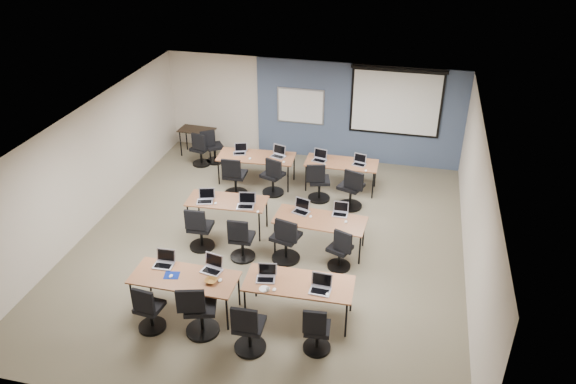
% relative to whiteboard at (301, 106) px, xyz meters
% --- Properties ---
extents(floor, '(8.00, 9.00, 0.02)m').
position_rel_whiteboard_xyz_m(floor, '(0.30, -4.43, -1.45)').
color(floor, '#6B6354').
rests_on(floor, ground).
extents(ceiling, '(8.00, 9.00, 0.02)m').
position_rel_whiteboard_xyz_m(ceiling, '(0.30, -4.43, 1.25)').
color(ceiling, white).
rests_on(ceiling, ground).
extents(wall_back, '(8.00, 0.04, 2.70)m').
position_rel_whiteboard_xyz_m(wall_back, '(0.30, 0.07, -0.10)').
color(wall_back, beige).
rests_on(wall_back, ground).
extents(wall_front, '(8.00, 0.04, 2.70)m').
position_rel_whiteboard_xyz_m(wall_front, '(0.30, -8.93, -0.10)').
color(wall_front, beige).
rests_on(wall_front, ground).
extents(wall_left, '(0.04, 9.00, 2.70)m').
position_rel_whiteboard_xyz_m(wall_left, '(-3.70, -4.43, -0.10)').
color(wall_left, beige).
rests_on(wall_left, ground).
extents(wall_right, '(0.04, 9.00, 2.70)m').
position_rel_whiteboard_xyz_m(wall_right, '(4.30, -4.43, -0.10)').
color(wall_right, beige).
rests_on(wall_right, ground).
extents(blue_accent_panel, '(5.50, 0.04, 2.70)m').
position_rel_whiteboard_xyz_m(blue_accent_panel, '(1.55, 0.04, -0.10)').
color(blue_accent_panel, '#3D5977').
rests_on(blue_accent_panel, wall_back).
extents(whiteboard, '(1.28, 0.03, 0.98)m').
position_rel_whiteboard_xyz_m(whiteboard, '(0.00, 0.00, 0.00)').
color(whiteboard, '#A2A9B5').
rests_on(whiteboard, wall_back).
extents(projector_screen, '(2.40, 0.10, 1.82)m').
position_rel_whiteboard_xyz_m(projector_screen, '(2.50, -0.02, 0.44)').
color(projector_screen, black).
rests_on(projector_screen, wall_back).
extents(training_table_front_left, '(1.87, 0.78, 0.73)m').
position_rel_whiteboard_xyz_m(training_table_front_left, '(-0.60, -6.76, -0.76)').
color(training_table_front_left, '#A97030').
rests_on(training_table_front_left, floor).
extents(training_table_front_right, '(1.88, 0.78, 0.73)m').
position_rel_whiteboard_xyz_m(training_table_front_right, '(1.38, -6.45, -0.76)').
color(training_table_front_right, brown).
rests_on(training_table_front_right, floor).
extents(training_table_mid_left, '(1.72, 0.72, 0.73)m').
position_rel_whiteboard_xyz_m(training_table_mid_left, '(-0.73, -4.07, -0.77)').
color(training_table_mid_left, brown).
rests_on(training_table_mid_left, floor).
extents(training_table_mid_right, '(1.86, 0.78, 0.73)m').
position_rel_whiteboard_xyz_m(training_table_mid_right, '(1.36, -4.36, -0.76)').
color(training_table_mid_right, '#A67D3E').
rests_on(training_table_mid_right, floor).
extents(training_table_back_left, '(1.91, 0.80, 0.73)m').
position_rel_whiteboard_xyz_m(training_table_back_left, '(-0.73, -1.81, -0.76)').
color(training_table_back_left, '#A87234').
rests_on(training_table_back_left, floor).
extents(training_table_back_right, '(1.76, 0.73, 0.73)m').
position_rel_whiteboard_xyz_m(training_table_back_right, '(1.39, -1.66, -0.77)').
color(training_table_back_right, olive).
rests_on(training_table_back_right, floor).
extents(laptop_0, '(0.35, 0.29, 0.26)m').
position_rel_whiteboard_xyz_m(laptop_0, '(-1.09, -6.50, -0.66)').
color(laptop_0, '#B3B3B7').
rests_on(laptop_0, training_table_front_left).
extents(mouse_0, '(0.08, 0.11, 0.04)m').
position_rel_whiteboard_xyz_m(mouse_0, '(-0.83, -6.80, -0.71)').
color(mouse_0, white).
rests_on(mouse_0, training_table_front_left).
extents(task_chair_0, '(0.48, 0.48, 0.96)m').
position_rel_whiteboard_xyz_m(task_chair_0, '(-1.01, -7.39, -1.06)').
color(task_chair_0, black).
rests_on(task_chair_0, floor).
extents(laptop_1, '(0.35, 0.30, 0.27)m').
position_rel_whiteboard_xyz_m(laptop_1, '(-0.19, -6.45, -0.65)').
color(laptop_1, silver).
rests_on(laptop_1, training_table_front_left).
extents(mouse_1, '(0.08, 0.11, 0.04)m').
position_rel_whiteboard_xyz_m(mouse_1, '(0.04, -6.72, -0.71)').
color(mouse_1, white).
rests_on(mouse_1, training_table_front_left).
extents(task_chair_1, '(0.59, 0.58, 1.05)m').
position_rel_whiteboard_xyz_m(task_chair_1, '(-0.15, -7.28, -1.01)').
color(task_chair_1, black).
rests_on(task_chair_1, floor).
extents(laptop_2, '(0.32, 0.28, 0.25)m').
position_rel_whiteboard_xyz_m(laptop_2, '(0.80, -6.47, -0.66)').
color(laptop_2, '#A5A5AC').
rests_on(laptop_2, training_table_front_right).
extents(mouse_2, '(0.07, 0.11, 0.04)m').
position_rel_whiteboard_xyz_m(mouse_2, '(1.01, -6.75, -0.71)').
color(mouse_2, white).
rests_on(mouse_2, training_table_front_right).
extents(task_chair_2, '(0.53, 0.53, 1.01)m').
position_rel_whiteboard_xyz_m(task_chair_2, '(0.77, -7.47, -1.03)').
color(task_chair_2, black).
rests_on(task_chair_2, floor).
extents(laptop_3, '(0.35, 0.30, 0.27)m').
position_rel_whiteboard_xyz_m(laptop_3, '(1.77, -6.55, -0.65)').
color(laptop_3, '#B7B7BF').
rests_on(laptop_3, training_table_front_right).
extents(mouse_3, '(0.08, 0.11, 0.04)m').
position_rel_whiteboard_xyz_m(mouse_3, '(1.90, -6.67, -0.71)').
color(mouse_3, white).
rests_on(mouse_3, training_table_front_right).
extents(task_chair_3, '(0.46, 0.46, 0.95)m').
position_rel_whiteboard_xyz_m(task_chair_3, '(1.84, -7.23, -1.06)').
color(task_chair_3, black).
rests_on(task_chair_3, floor).
extents(laptop_4, '(0.34, 0.29, 0.26)m').
position_rel_whiteboard_xyz_m(laptop_4, '(-1.17, -4.19, -0.66)').
color(laptop_4, silver).
rests_on(laptop_4, training_table_mid_left).
extents(mouse_4, '(0.08, 0.11, 0.04)m').
position_rel_whiteboard_xyz_m(mouse_4, '(-0.92, -4.26, -0.71)').
color(mouse_4, white).
rests_on(mouse_4, training_table_mid_left).
extents(task_chair_4, '(0.53, 0.53, 1.01)m').
position_rel_whiteboard_xyz_m(task_chair_4, '(-1.06, -4.91, -1.03)').
color(task_chair_4, black).
rests_on(task_chair_4, floor).
extents(laptop_5, '(0.36, 0.30, 0.27)m').
position_rel_whiteboard_xyz_m(laptop_5, '(-0.26, -4.19, -0.65)').
color(laptop_5, '#AFAEB2').
rests_on(laptop_5, training_table_mid_left).
extents(mouse_5, '(0.07, 0.10, 0.03)m').
position_rel_whiteboard_xyz_m(mouse_5, '(0.05, -4.38, -0.71)').
color(mouse_5, white).
rests_on(mouse_5, training_table_mid_left).
extents(task_chair_5, '(0.52, 0.52, 1.00)m').
position_rel_whiteboard_xyz_m(task_chair_5, '(-0.11, -5.07, -1.04)').
color(task_chair_5, black).
rests_on(task_chair_5, floor).
extents(laptop_6, '(0.33, 0.28, 0.25)m').
position_rel_whiteboard_xyz_m(laptop_6, '(0.92, -4.14, -0.66)').
color(laptop_6, silver).
rests_on(laptop_6, training_table_mid_right).
extents(mouse_6, '(0.08, 0.10, 0.03)m').
position_rel_whiteboard_xyz_m(mouse_6, '(1.15, -4.31, -0.71)').
color(mouse_6, white).
rests_on(mouse_6, training_table_mid_right).
extents(task_chair_6, '(0.58, 0.58, 1.05)m').
position_rel_whiteboard_xyz_m(task_chair_6, '(0.78, -4.91, -1.01)').
color(task_chair_6, black).
rests_on(task_chair_6, floor).
extents(laptop_7, '(0.31, 0.27, 0.24)m').
position_rel_whiteboard_xyz_m(laptop_7, '(1.72, -4.05, -0.66)').
color(laptop_7, silver).
rests_on(laptop_7, training_table_mid_right).
extents(mouse_7, '(0.08, 0.11, 0.03)m').
position_rel_whiteboard_xyz_m(mouse_7, '(1.88, -4.35, -0.71)').
color(mouse_7, white).
rests_on(mouse_7, training_table_mid_right).
extents(task_chair_7, '(0.49, 0.47, 0.95)m').
position_rel_whiteboard_xyz_m(task_chair_7, '(1.87, -4.93, -1.06)').
color(task_chair_7, black).
rests_on(task_chair_7, floor).
extents(laptop_8, '(0.32, 0.27, 0.24)m').
position_rel_whiteboard_xyz_m(laptop_8, '(-1.18, -1.73, -0.66)').
color(laptop_8, silver).
rests_on(laptop_8, training_table_back_left).
extents(mouse_8, '(0.07, 0.11, 0.04)m').
position_rel_whiteboard_xyz_m(mouse_8, '(-0.84, -1.99, -0.71)').
color(mouse_8, white).
rests_on(mouse_8, training_table_back_left).
extents(task_chair_8, '(0.57, 0.57, 1.05)m').
position_rel_whiteboard_xyz_m(task_chair_8, '(-1.06, -2.59, -1.01)').
color(task_chair_8, black).
rests_on(task_chair_8, floor).
extents(laptop_9, '(0.34, 0.29, 0.26)m').
position_rel_whiteboard_xyz_m(laptop_9, '(-0.19, -1.67, -0.66)').
color(laptop_9, silver).
rests_on(laptop_9, training_table_back_left).
extents(mouse_9, '(0.07, 0.10, 0.04)m').
position_rel_whiteboard_xyz_m(mouse_9, '(0.02, -1.99, -0.71)').
color(mouse_9, white).
rests_on(mouse_9, training_table_back_left).
extents(task_chair_9, '(0.56, 0.53, 1.01)m').
position_rel_whiteboard_xyz_m(task_chair_9, '(-0.17, -2.33, -1.03)').
color(task_chair_9, black).
rests_on(task_chair_9, floor).
extents(laptop_10, '(0.34, 0.29, 0.26)m').
position_rel_whiteboard_xyz_m(laptop_10, '(0.85, -1.66, -0.66)').
color(laptop_10, silver).
rests_on(laptop_10, training_table_back_right).
extents(mouse_10, '(0.06, 0.10, 0.03)m').
position_rel_whiteboard_xyz_m(mouse_10, '(1.02, -1.91, -0.71)').
color(mouse_10, white).
rests_on(mouse_10, training_table_back_right).
extents(task_chair_10, '(0.54, 0.54, 1.01)m').
position_rel_whiteboard_xyz_m(task_chair_10, '(0.96, -2.35, -1.03)').
color(task_chair_10, black).
rests_on(task_chair_10, floor).
extents(laptop_11, '(0.31, 0.26, 0.24)m').
position_rel_whiteboard_xyz_m(laptop_11, '(1.83, -1.66, -0.66)').
color(laptop_11, '#B9B9BE').
rests_on(laptop_11, training_table_back_right).
extents(mouse_11, '(0.08, 0.10, 0.03)m').
position_rel_whiteboard_xyz_m(mouse_11, '(2.02, -1.99, -0.71)').
color(mouse_11, white).
rests_on(mouse_11, training_table_back_right).
extents(task_chair_11, '(0.60, 0.57, 1.05)m').
position_rel_whiteboard_xyz_m(task_chair_11, '(1.76, -2.54, -1.01)').
color(task_chair_11, black).
rests_on(task_chair_11, floor).
extents(blue_mousepad, '(0.30, 0.27, 0.01)m').
position_rel_whiteboard_xyz_m(blue_mousepad, '(-0.83, -6.77, -0.72)').
color(blue_mousepad, navy).
rests_on(blue_mousepad, training_table_front_left).
extents(snack_bowl, '(0.22, 0.22, 0.05)m').
position_rel_whiteboard_xyz_m(snack_bowl, '(-0.10, -6.79, -0.69)').
color(snack_bowl, brown).
rests_on(snack_bowl, training_table_front_left).
extents(snack_plate, '(0.19, 0.19, 0.01)m').
position_rel_whiteboard_xyz_m(snack_plate, '(0.84, -6.76, -0.71)').
color(snack_plate, white).
rests_on(snack_plate, training_table_front_right).
extents(coffee_cup, '(0.05, 0.05, 0.05)m').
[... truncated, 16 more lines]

